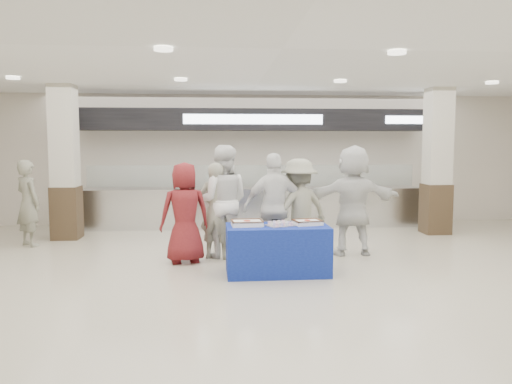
{
  "coord_description": "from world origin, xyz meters",
  "views": [
    {
      "loc": [
        -0.84,
        -6.45,
        1.99
      ],
      "look_at": [
        -0.21,
        1.6,
        1.21
      ],
      "focal_mm": 35.0,
      "sensor_mm": 36.0,
      "label": 1
    }
  ],
  "objects": [
    {
      "name": "ground",
      "position": [
        0.0,
        0.0,
        0.0
      ],
      "size": [
        14.0,
        14.0,
        0.0
      ],
      "primitive_type": "plane",
      "color": "beige",
      "rests_on": "ground"
    },
    {
      "name": "serving_line",
      "position": [
        0.0,
        5.4,
        1.16
      ],
      "size": [
        8.7,
        0.85,
        2.8
      ],
      "color": "silver",
      "rests_on": "ground"
    },
    {
      "name": "column_left",
      "position": [
        -4.0,
        4.2,
        1.53
      ],
      "size": [
        0.55,
        0.55,
        3.2
      ],
      "color": "#352718",
      "rests_on": "ground"
    },
    {
      "name": "column_right",
      "position": [
        4.0,
        4.2,
        1.53
      ],
      "size": [
        0.55,
        0.55,
        3.2
      ],
      "color": "#352718",
      "rests_on": "ground"
    },
    {
      "name": "display_table",
      "position": [
        0.07,
        1.0,
        0.38
      ],
      "size": [
        1.56,
        0.8,
        0.75
      ],
      "primitive_type": "cube",
      "rotation": [
        0.0,
        0.0,
        0.01
      ],
      "color": "navy",
      "rests_on": "ground"
    },
    {
      "name": "sheet_cake_left",
      "position": [
        -0.39,
        1.02,
        0.8
      ],
      "size": [
        0.48,
        0.39,
        0.1
      ],
      "color": "white",
      "rests_on": "display_table"
    },
    {
      "name": "sheet_cake_right",
      "position": [
        0.54,
        1.05,
        0.79
      ],
      "size": [
        0.46,
        0.39,
        0.09
      ],
      "color": "white",
      "rests_on": "display_table"
    },
    {
      "name": "cupcake_tray",
      "position": [
        0.11,
        0.96,
        0.78
      ],
      "size": [
        0.48,
        0.43,
        0.06
      ],
      "color": "#B1B1B6",
      "rests_on": "display_table"
    },
    {
      "name": "civilian_maroon",
      "position": [
        -1.38,
        1.85,
        0.84
      ],
      "size": [
        0.93,
        0.71,
        1.69
      ],
      "primitive_type": "imported",
      "rotation": [
        0.0,
        0.0,
        3.37
      ],
      "color": "maroon",
      "rests_on": "ground"
    },
    {
      "name": "soldier_a",
      "position": [
        -0.86,
        2.12,
        0.84
      ],
      "size": [
        0.71,
        0.57,
        1.68
      ],
      "primitive_type": "imported",
      "rotation": [
        0.0,
        0.0,
        2.83
      ],
      "color": "gray",
      "rests_on": "ground"
    },
    {
      "name": "chef_tall",
      "position": [
        -0.75,
        2.25,
        0.98
      ],
      "size": [
        1.03,
        0.84,
        1.97
      ],
      "primitive_type": "imported",
      "rotation": [
        0.0,
        0.0,
        3.04
      ],
      "color": "white",
      "rests_on": "ground"
    },
    {
      "name": "chef_short",
      "position": [
        0.13,
        1.84,
        0.92
      ],
      "size": [
        1.1,
        0.52,
        1.84
      ],
      "primitive_type": "imported",
      "rotation": [
        0.0,
        0.0,
        3.2
      ],
      "color": "white",
      "rests_on": "ground"
    },
    {
      "name": "soldier_b",
      "position": [
        0.56,
        1.97,
        0.87
      ],
      "size": [
        1.29,
        1.04,
        1.74
      ],
      "primitive_type": "imported",
      "rotation": [
        0.0,
        0.0,
        3.55
      ],
      "color": "gray",
      "rests_on": "ground"
    },
    {
      "name": "civilian_white",
      "position": [
        1.57,
        2.25,
        0.98
      ],
      "size": [
        1.84,
        0.63,
        1.97
      ],
      "primitive_type": "imported",
      "rotation": [
        0.0,
        0.0,
        3.17
      ],
      "color": "white",
      "rests_on": "ground"
    },
    {
      "name": "soldier_bg",
      "position": [
        -4.51,
        3.48,
        0.84
      ],
      "size": [
        0.73,
        0.7,
        1.68
      ],
      "primitive_type": "imported",
      "rotation": [
        0.0,
        0.0,
        2.44
      ],
      "color": "gray",
      "rests_on": "ground"
    }
  ]
}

